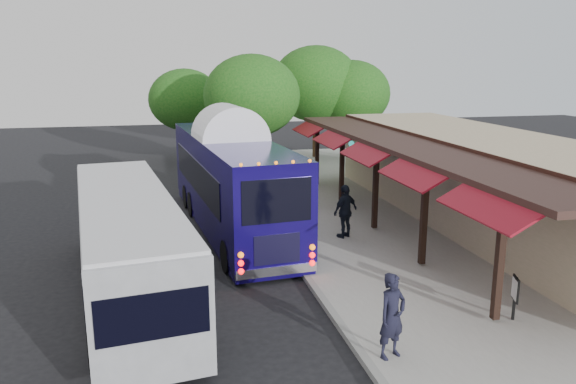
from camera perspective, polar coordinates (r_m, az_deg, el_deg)
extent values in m
plane|color=black|center=(17.07, 1.76, -8.95)|extent=(90.00, 90.00, 0.00)
cube|color=#9E9B93|center=(22.24, 11.66, -3.72)|extent=(10.00, 40.00, 0.15)
cube|color=gray|center=(20.72, -0.94, -4.70)|extent=(0.20, 40.00, 0.16)
cube|color=tan|center=(23.49, 19.64, 1.01)|extent=(5.00, 20.00, 3.60)
cube|color=black|center=(21.98, 14.37, 4.56)|extent=(0.06, 20.00, 0.60)
cube|color=#331E19|center=(21.49, 11.82, 4.78)|extent=(2.60, 20.00, 0.18)
cube|color=black|center=(14.51, 20.73, -6.28)|extent=(0.18, 0.18, 3.16)
cube|color=maroon|center=(13.90, 19.69, -1.23)|extent=(1.00, 3.20, 0.57)
cube|color=black|center=(17.80, 13.66, -2.27)|extent=(0.18, 0.18, 3.16)
cube|color=maroon|center=(17.31, 12.62, 1.93)|extent=(1.00, 3.20, 0.57)
cube|color=black|center=(21.33, 8.89, 0.48)|extent=(0.18, 0.18, 3.16)
cube|color=maroon|center=(20.93, 7.92, 4.02)|extent=(1.00, 3.20, 0.57)
cube|color=black|center=(25.01, 5.49, 2.43)|extent=(0.18, 0.18, 3.16)
cube|color=maroon|center=(24.66, 4.61, 5.47)|extent=(1.00, 3.20, 0.57)
cube|color=black|center=(28.77, 2.97, 3.88)|extent=(0.18, 0.18, 3.16)
cube|color=maroon|center=(28.47, 2.17, 6.52)|extent=(1.00, 3.20, 0.57)
sphere|color=teal|center=(16.05, 18.38, -0.27)|extent=(0.26, 0.26, 0.26)
sphere|color=teal|center=(20.39, 11.13, 2.89)|extent=(0.26, 0.26, 0.26)
sphere|color=teal|center=(24.97, 6.46, 4.89)|extent=(0.26, 0.26, 0.26)
cube|color=#0F064D|center=(21.73, -5.84, 1.37)|extent=(3.65, 12.13, 3.14)
cube|color=#0F064D|center=(22.14, -5.74, -2.99)|extent=(3.59, 12.01, 0.35)
ellipsoid|color=white|center=(21.47, -5.94, 5.42)|extent=(3.63, 11.89, 0.56)
cube|color=black|center=(15.84, -3.11, -1.06)|extent=(2.07, 0.23, 1.29)
cube|color=silver|center=(16.55, -3.06, -8.13)|extent=(2.49, 0.41, 0.28)
sphere|color=#FF0C0C|center=(16.24, -6.84, -7.66)|extent=(0.18, 0.18, 0.18)
sphere|color=#FF0C0C|center=(16.59, 0.72, -7.11)|extent=(0.18, 0.18, 0.18)
cylinder|color=black|center=(17.66, -7.55, -6.51)|extent=(0.39, 1.06, 1.04)
cylinder|color=black|center=(17.99, -0.21, -6.01)|extent=(0.39, 1.06, 1.04)
cylinder|color=black|center=(25.67, -9.41, -0.35)|extent=(0.39, 1.06, 1.04)
cylinder|color=black|center=(25.90, -4.33, -0.08)|extent=(0.39, 1.06, 1.04)
cube|color=gray|center=(16.08, -15.96, -4.90)|extent=(3.74, 11.04, 2.49)
cube|color=black|center=(16.14, -20.23, -4.37)|extent=(1.23, 9.13, 0.94)
cube|color=black|center=(15.99, -11.76, -3.97)|extent=(1.23, 9.13, 0.94)
cube|color=silver|center=(15.75, -16.26, -0.45)|extent=(3.67, 10.82, 0.09)
cylinder|color=black|center=(13.13, -21.27, -14.83)|extent=(0.38, 0.93, 0.90)
cylinder|color=black|center=(12.97, -11.47, -14.52)|extent=(0.38, 0.93, 0.90)
cylinder|color=black|center=(19.60, -18.51, -5.30)|extent=(0.38, 0.93, 0.90)
cylinder|color=black|center=(19.49, -12.15, -5.00)|extent=(0.38, 0.93, 0.90)
imported|color=black|center=(12.49, 10.54, -12.27)|extent=(0.81, 0.68, 1.90)
imported|color=black|center=(24.97, 1.99, 0.41)|extent=(0.80, 0.65, 1.55)
imported|color=black|center=(20.43, 5.85, -1.95)|extent=(1.23, 0.97, 1.96)
imported|color=black|center=(27.70, -1.76, 1.91)|extent=(1.29, 0.98, 1.77)
cube|color=black|center=(15.15, 22.03, -10.01)|extent=(0.08, 0.08, 1.12)
cube|color=black|center=(15.05, 22.11, -9.11)|extent=(0.21, 0.49, 0.61)
cube|color=white|center=(15.03, 22.02, -9.13)|extent=(0.15, 0.41, 0.51)
cylinder|color=#382314|center=(31.84, -3.62, 4.30)|extent=(0.36, 0.36, 3.10)
ellipsoid|color=#144C13|center=(31.52, -3.70, 9.74)|extent=(5.35, 5.35, 4.55)
cylinder|color=#382314|center=(37.84, 2.79, 5.92)|extent=(0.36, 0.36, 3.38)
ellipsoid|color=#144C13|center=(37.57, 2.85, 10.93)|extent=(5.84, 5.84, 4.96)
cylinder|color=#382314|center=(37.92, 6.34, 5.55)|extent=(0.36, 0.36, 2.96)
ellipsoid|color=#144C13|center=(37.65, 6.45, 9.91)|extent=(5.11, 5.11, 4.34)
cylinder|color=#382314|center=(37.73, -10.25, 5.20)|extent=(0.36, 0.36, 2.71)
ellipsoid|color=#144C13|center=(37.47, -10.42, 9.21)|extent=(4.69, 4.69, 3.98)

